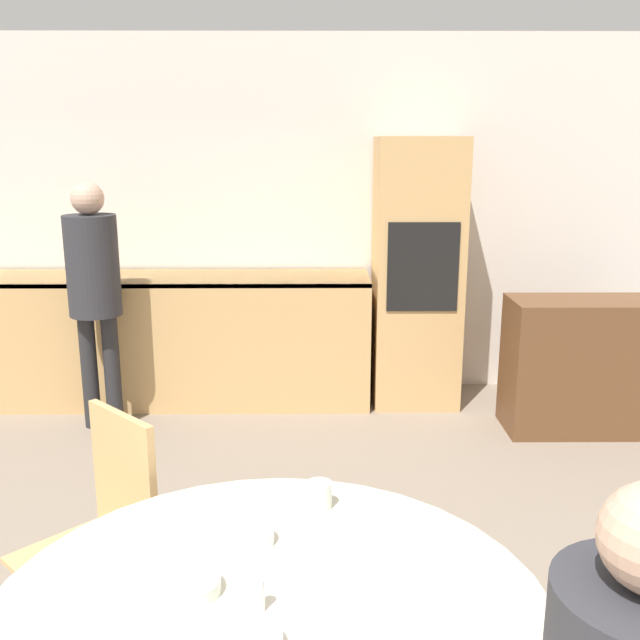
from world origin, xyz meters
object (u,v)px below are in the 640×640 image
person_standing (94,279)px  bowl_centre (189,585)px  cup (319,495)px  bowl_near (253,536)px  chair_far_left (104,528)px  sideboard (584,365)px  oven_unit (416,273)px

person_standing → bowl_centre: (1.09, -2.86, -0.26)m
cup → bowl_near: (-0.19, -0.21, -0.02)m
chair_far_left → cup: (0.76, -0.23, 0.25)m
person_standing → bowl_near: (1.23, -2.63, -0.25)m
sideboard → chair_far_left: 3.28m
sideboard → oven_unit: bearing=150.6°
sideboard → cup: (-1.74, -2.36, 0.33)m
person_standing → bowl_centre: person_standing is taller
bowl_centre → bowl_near: bearing=58.3°
sideboard → bowl_centre: sideboard is taller
oven_unit → chair_far_left: 3.11m
sideboard → chair_far_left: chair_far_left is taller
oven_unit → sideboard: oven_unit is taller
chair_far_left → cup: size_ratio=10.88×
person_standing → bowl_near: bearing=-64.9°
chair_far_left → bowl_centre: (0.43, -0.67, 0.23)m
oven_unit → sideboard: bearing=-29.4°
chair_far_left → bowl_near: (0.57, -0.44, 0.23)m
oven_unit → bowl_near: size_ratio=15.32×
oven_unit → chair_far_left: (-1.47, -2.70, -0.43)m
oven_unit → person_standing: oven_unit is taller
sideboard → bowl_near: size_ratio=8.09×
chair_far_left → bowl_near: 0.75m
oven_unit → cup: bearing=-103.6°
sideboard → chair_far_left: (-2.50, -2.12, 0.08)m
oven_unit → bowl_centre: (-1.04, -3.37, -0.20)m
chair_far_left → bowl_centre: chair_far_left is taller
cup → bowl_centre: (-0.34, -0.44, -0.02)m
oven_unit → bowl_near: bearing=-106.0°
oven_unit → bowl_centre: size_ratio=11.61×
chair_far_left → oven_unit: bearing=105.7°
bowl_near → bowl_centre: (-0.14, -0.23, -0.00)m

